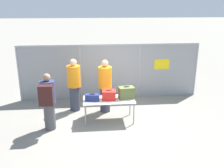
# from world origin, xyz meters

# --- Properties ---
(ground_plane) EXTENTS (120.00, 120.00, 0.00)m
(ground_plane) POSITION_xyz_m (0.00, 0.00, 0.00)
(ground_plane) COLOR gray
(fence_section) EXTENTS (7.07, 0.07, 2.17)m
(fence_section) POSITION_xyz_m (0.02, 2.04, 1.14)
(fence_section) COLOR #9EA0A5
(fence_section) RESTS_ON ground_plane
(inspection_table) EXTENTS (1.63, 0.83, 0.74)m
(inspection_table) POSITION_xyz_m (-0.23, -0.02, 0.68)
(inspection_table) COLOR silver
(inspection_table) RESTS_ON ground_plane
(suitcase_navy) EXTENTS (0.46, 0.27, 0.23)m
(suitcase_navy) POSITION_xyz_m (-0.76, -0.08, 0.84)
(suitcase_navy) COLOR navy
(suitcase_navy) RESTS_ON inspection_table
(suitcase_red) EXTENTS (0.46, 0.39, 0.32)m
(suitcase_red) POSITION_xyz_m (-0.23, -0.02, 0.88)
(suitcase_red) COLOR red
(suitcase_red) RESTS_ON inspection_table
(suitcase_olive) EXTENTS (0.52, 0.36, 0.40)m
(suitcase_olive) POSITION_xyz_m (0.34, 0.03, 0.92)
(suitcase_olive) COLOR #566033
(suitcase_olive) RESTS_ON inspection_table
(traveler_hooded) EXTENTS (0.43, 0.67, 1.75)m
(traveler_hooded) POSITION_xyz_m (-2.05, -0.48, 0.96)
(traveler_hooded) COLOR #4C4C51
(traveler_hooded) RESTS_ON ground_plane
(security_worker_near) EXTENTS (0.46, 0.46, 1.85)m
(security_worker_near) POSITION_xyz_m (-0.30, 0.73, 0.96)
(security_worker_near) COLOR #383D4C
(security_worker_near) RESTS_ON ground_plane
(security_worker_far) EXTENTS (0.46, 0.46, 1.87)m
(security_worker_far) POSITION_xyz_m (-1.36, 0.94, 0.96)
(security_worker_far) COLOR #383D4C
(security_worker_far) RESTS_ON ground_plane
(utility_trailer) EXTENTS (4.05, 1.98, 0.75)m
(utility_trailer) POSITION_xyz_m (2.30, 4.56, 0.43)
(utility_trailer) COLOR #B2B2B7
(utility_trailer) RESTS_ON ground_plane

